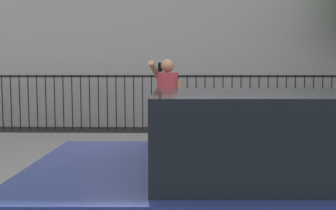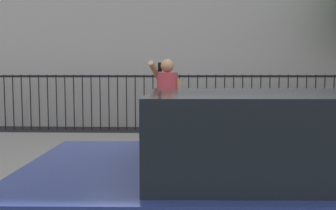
% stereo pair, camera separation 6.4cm
% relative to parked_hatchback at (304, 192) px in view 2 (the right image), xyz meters
% --- Properties ---
extents(ground_plane, '(60.00, 60.00, 0.00)m').
position_rel_parked_hatchback_xyz_m(ground_plane, '(-1.08, 1.75, -0.70)').
color(ground_plane, black).
extents(sidewalk, '(28.00, 4.40, 0.15)m').
position_rel_parked_hatchback_xyz_m(sidewalk, '(-1.08, 3.95, -0.63)').
color(sidewalk, gray).
rests_on(sidewalk, ground).
extents(iron_fence, '(12.03, 0.04, 1.60)m').
position_rel_parked_hatchback_xyz_m(iron_fence, '(-1.08, 7.65, 0.32)').
color(iron_fence, black).
rests_on(iron_fence, ground).
extents(parked_hatchback, '(4.24, 1.94, 1.45)m').
position_rel_parked_hatchback_xyz_m(parked_hatchback, '(0.00, 0.00, 0.00)').
color(parked_hatchback, navy).
rests_on(parked_hatchback, ground).
extents(pedestrian_on_phone, '(0.71, 0.52, 1.69)m').
position_rel_parked_hatchback_xyz_m(pedestrian_on_phone, '(-1.11, 3.16, 0.43)').
color(pedestrian_on_phone, '#936B4C').
rests_on(pedestrian_on_phone, sidewalk).
extents(street_bench, '(1.60, 0.45, 0.95)m').
position_rel_parked_hatchback_xyz_m(street_bench, '(2.03, 4.82, -0.05)').
color(street_bench, brown).
rests_on(street_bench, sidewalk).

